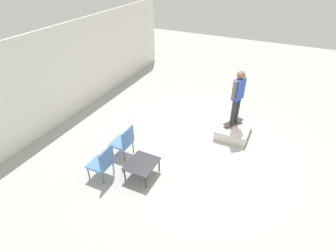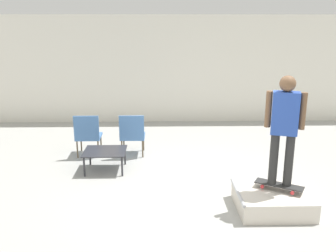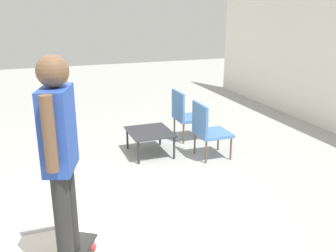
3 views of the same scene
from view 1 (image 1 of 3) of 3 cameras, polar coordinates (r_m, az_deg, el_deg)
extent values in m
plane|color=#A8A8A3|center=(7.73, 7.20, -4.90)|extent=(24.00, 24.00, 0.00)
cube|color=white|center=(9.28, -21.20, 10.68)|extent=(12.00, 0.06, 3.00)
cube|color=silver|center=(8.42, 13.99, -0.93)|extent=(1.09, 0.95, 0.29)
cylinder|color=#B7B7BC|center=(7.89, 13.20, -2.09)|extent=(0.05, 0.95, 0.05)
cube|color=#2D2D2D|center=(8.38, 14.02, 0.83)|extent=(0.73, 0.54, 0.02)
cylinder|color=red|center=(8.61, 14.50, 1.43)|extent=(0.06, 0.05, 0.05)
cylinder|color=red|center=(8.49, 15.60, 0.73)|extent=(0.06, 0.05, 0.05)
cylinder|color=red|center=(8.32, 12.35, 0.52)|extent=(0.06, 0.05, 0.05)
cylinder|color=red|center=(8.19, 13.46, -0.21)|extent=(0.06, 0.05, 0.05)
cylinder|color=#2D2D2D|center=(8.08, 14.02, 2.95)|extent=(0.13, 0.13, 0.80)
cylinder|color=#2D2D2D|center=(8.26, 14.80, 3.52)|extent=(0.13, 0.13, 0.80)
cube|color=#2D51B7|center=(7.84, 15.14, 7.75)|extent=(0.42, 0.30, 0.63)
cylinder|color=brown|center=(7.63, 14.29, 7.52)|extent=(0.09, 0.09, 0.54)
cylinder|color=brown|center=(8.02, 16.05, 8.57)|extent=(0.09, 0.09, 0.54)
sphere|color=brown|center=(7.67, 15.62, 10.65)|extent=(0.23, 0.23, 0.23)
cube|color=#2D2D33|center=(6.63, -5.71, -8.11)|extent=(0.80, 0.70, 0.02)
cylinder|color=#2D2D33|center=(6.44, -4.87, -12.10)|extent=(0.04, 0.04, 0.38)
cylinder|color=#2D2D33|center=(6.88, -1.95, -8.33)|extent=(0.04, 0.04, 0.38)
cylinder|color=#2D2D33|center=(6.69, -9.41, -10.39)|extent=(0.04, 0.04, 0.38)
cylinder|color=#2D2D33|center=(7.11, -6.28, -6.89)|extent=(0.04, 0.04, 0.38)
cylinder|color=brown|center=(7.16, -14.71, -7.66)|extent=(0.03, 0.03, 0.38)
cylinder|color=brown|center=(6.93, -16.91, -9.78)|extent=(0.03, 0.03, 0.38)
cylinder|color=brown|center=(6.94, -11.80, -8.76)|extent=(0.03, 0.03, 0.38)
cylinder|color=brown|center=(6.70, -13.96, -11.01)|extent=(0.03, 0.03, 0.38)
cube|color=#4C7AB7|center=(6.79, -14.60, -7.96)|extent=(0.53, 0.53, 0.05)
cube|color=#4C7AB7|center=(6.49, -13.25, -6.82)|extent=(0.52, 0.05, 0.49)
cylinder|color=brown|center=(7.72, -10.39, -3.55)|extent=(0.03, 0.03, 0.38)
cylinder|color=brown|center=(7.45, -12.30, -5.38)|extent=(0.03, 0.03, 0.38)
cylinder|color=brown|center=(7.51, -7.62, -4.47)|extent=(0.03, 0.03, 0.38)
cylinder|color=brown|center=(7.23, -9.48, -6.39)|extent=(0.03, 0.03, 0.38)
cube|color=#4C7AB7|center=(7.34, -10.11, -3.62)|extent=(0.52, 0.52, 0.05)
cube|color=#4C7AB7|center=(7.07, -8.72, -2.41)|extent=(0.52, 0.04, 0.49)
camera|label=2|loc=(6.95, 59.24, -0.55)|focal=40.00mm
camera|label=3|loc=(10.11, 20.28, 17.99)|focal=40.00mm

